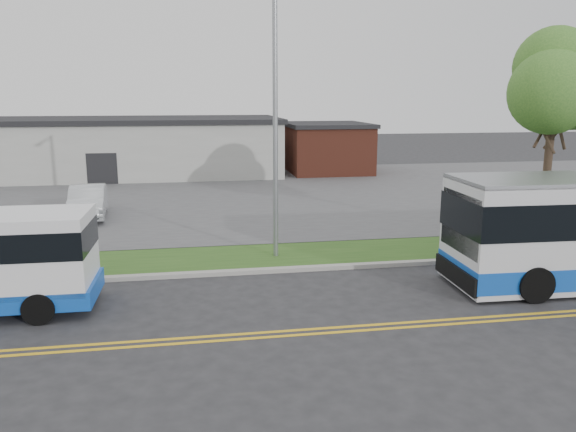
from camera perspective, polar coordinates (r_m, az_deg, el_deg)
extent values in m
plane|color=#28282B|center=(18.21, -9.37, -7.14)|extent=(140.00, 140.00, 0.00)
cube|color=yellow|center=(14.62, -9.23, -12.05)|extent=(70.00, 0.12, 0.01)
cube|color=yellow|center=(14.35, -9.22, -12.54)|extent=(70.00, 0.12, 0.01)
cube|color=#9E9B93|center=(19.23, -9.41, -5.86)|extent=(80.00, 0.30, 0.15)
cube|color=#29501A|center=(20.96, -9.44, -4.42)|extent=(80.00, 3.30, 0.10)
cube|color=#4C4C4F|center=(34.72, -9.62, 2.14)|extent=(80.00, 25.00, 0.10)
cube|color=#9E9E99|center=(44.80, -17.51, 6.48)|extent=(25.00, 10.00, 4.00)
cube|color=black|center=(44.66, -17.69, 9.25)|extent=(25.40, 10.40, 0.35)
cube|color=black|center=(40.02, -18.35, 4.52)|extent=(2.00, 0.15, 2.20)
cube|color=brown|center=(44.65, 3.93, 6.73)|extent=(6.00, 7.00, 3.60)
cube|color=black|center=(44.51, 3.97, 9.23)|extent=(6.30, 7.30, 0.30)
cylinder|color=#34261C|center=(24.80, 24.71, 2.94)|extent=(0.32, 0.32, 4.76)
ellipsoid|color=#346623|center=(24.56, 25.49, 11.58)|extent=(5.20, 5.20, 4.42)
cylinder|color=gray|center=(20.26, -1.30, 8.98)|extent=(0.18, 0.18, 9.50)
cube|color=silver|center=(17.38, -26.70, -3.25)|extent=(4.52, 2.40, 2.15)
cube|color=black|center=(17.29, -26.81, -2.11)|extent=(4.54, 2.44, 0.77)
cylinder|color=black|center=(16.45, -23.98, -8.60)|extent=(0.86, 0.30, 0.86)
cylinder|color=black|center=(18.48, -22.26, -6.22)|extent=(0.86, 0.30, 0.86)
cube|color=black|center=(17.96, 17.22, -0.64)|extent=(0.19, 2.62, 1.82)
cube|color=black|center=(18.34, 16.67, -5.68)|extent=(0.22, 2.85, 0.57)
cylinder|color=black|center=(18.07, 23.80, -6.38)|extent=(1.10, 0.40, 1.09)
cylinder|color=black|center=(20.28, 19.86, -4.10)|extent=(1.10, 0.40, 1.09)
imported|color=black|center=(22.60, -24.81, -1.80)|extent=(0.63, 0.42, 1.72)
imported|color=silver|center=(29.22, -19.68, 1.39)|extent=(2.11, 4.88, 1.56)
sphere|color=white|center=(22.62, -25.55, -3.69)|extent=(0.32, 0.32, 0.32)
sphere|color=white|center=(22.92, -23.78, -3.33)|extent=(0.32, 0.32, 0.32)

